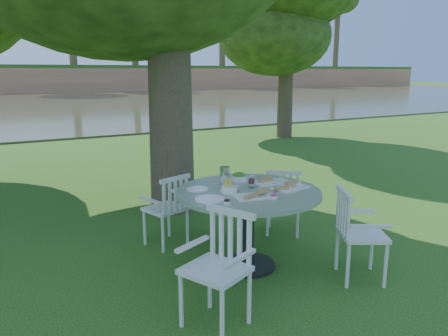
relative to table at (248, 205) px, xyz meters
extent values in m
plane|color=#18400D|center=(0.19, 0.65, -0.66)|extent=(140.00, 140.00, 0.00)
cylinder|color=black|center=(0.00, 0.00, -0.64)|extent=(0.56, 0.56, 0.04)
cylinder|color=black|center=(0.00, 0.00, -0.25)|extent=(0.12, 0.12, 0.73)
cylinder|color=gray|center=(0.00, 0.00, 0.13)|extent=(1.43, 1.43, 0.04)
cylinder|color=silver|center=(1.14, 0.63, -0.46)|extent=(0.03, 0.03, 0.40)
cylinder|color=silver|center=(0.86, 0.86, -0.46)|extent=(0.03, 0.03, 0.40)
cylinder|color=silver|center=(0.94, 0.38, -0.46)|extent=(0.03, 0.03, 0.40)
cylinder|color=silver|center=(0.66, 0.61, -0.46)|extent=(0.03, 0.03, 0.40)
cube|color=silver|center=(0.90, 0.62, -0.24)|extent=(0.56, 0.55, 0.04)
cube|color=silver|center=(0.79, 0.48, -0.05)|extent=(0.34, 0.29, 0.41)
cylinder|color=silver|center=(-0.38, 1.18, -0.46)|extent=(0.03, 0.03, 0.41)
cylinder|color=silver|center=(-0.72, 1.07, -0.46)|extent=(0.03, 0.03, 0.41)
cylinder|color=silver|center=(-0.28, 0.87, -0.46)|extent=(0.03, 0.03, 0.41)
cylinder|color=silver|center=(-0.62, 0.76, -0.46)|extent=(0.03, 0.03, 0.41)
cube|color=silver|center=(-0.50, 0.97, -0.23)|extent=(0.52, 0.49, 0.04)
cube|color=silver|center=(-0.44, 0.80, -0.04)|extent=(0.41, 0.17, 0.42)
cylinder|color=silver|center=(-1.03, -0.66, -0.44)|extent=(0.04, 0.04, 0.45)
cylinder|color=silver|center=(-0.86, -1.02, -0.44)|extent=(0.04, 0.04, 0.45)
cylinder|color=silver|center=(-0.70, -0.51, -0.44)|extent=(0.04, 0.04, 0.45)
cylinder|color=silver|center=(-0.54, -0.87, -0.44)|extent=(0.04, 0.04, 0.45)
cube|color=silver|center=(-0.78, -0.77, -0.19)|extent=(0.57, 0.59, 0.04)
cube|color=silver|center=(-0.60, -0.68, 0.01)|extent=(0.22, 0.43, 0.46)
cylinder|color=silver|center=(0.87, -0.99, -0.44)|extent=(0.03, 0.03, 0.43)
cylinder|color=silver|center=(1.05, -0.65, -0.44)|extent=(0.03, 0.03, 0.43)
cylinder|color=silver|center=(0.56, -0.82, -0.44)|extent=(0.03, 0.03, 0.43)
cylinder|color=silver|center=(0.75, -0.49, -0.44)|extent=(0.03, 0.03, 0.43)
cube|color=silver|center=(0.81, -0.74, -0.21)|extent=(0.57, 0.58, 0.04)
cube|color=silver|center=(0.64, -0.64, 0.00)|extent=(0.25, 0.41, 0.44)
cube|color=white|center=(-0.08, -0.22, 0.16)|extent=(0.41, 0.28, 0.01)
cube|color=white|center=(0.41, -0.14, 0.16)|extent=(0.40, 0.27, 0.01)
cube|color=white|center=(0.36, 0.13, 0.16)|extent=(0.42, 0.26, 0.02)
cylinder|color=white|center=(-0.48, -0.10, 0.16)|extent=(0.27, 0.27, 0.01)
cylinder|color=white|center=(-0.43, 0.28, 0.16)|extent=(0.22, 0.22, 0.01)
cylinder|color=white|center=(-0.21, 0.02, 0.18)|extent=(0.16, 0.16, 0.06)
cylinder|color=white|center=(0.12, 0.37, 0.18)|extent=(0.17, 0.17, 0.06)
cylinder|color=silver|center=(-0.13, 0.25, 0.25)|extent=(0.10, 0.10, 0.20)
cylinder|color=white|center=(0.08, 0.07, 0.25)|extent=(0.07, 0.07, 0.20)
cylinder|color=white|center=(-0.14, 0.17, 0.21)|extent=(0.07, 0.07, 0.11)
cylinder|color=white|center=(-0.11, 0.04, 0.20)|extent=(0.06, 0.06, 0.11)
cylinder|color=white|center=(0.05, -0.36, 0.16)|extent=(0.06, 0.06, 0.03)
cylinder|color=white|center=(0.36, -0.16, 0.17)|extent=(0.07, 0.07, 0.03)
cylinder|color=white|center=(0.55, -0.07, 0.17)|extent=(0.07, 0.07, 0.03)
cylinder|color=white|center=(-0.41, -0.29, 0.16)|extent=(0.06, 0.06, 0.03)
ellipsoid|color=#1F3511|center=(5.77, 7.11, 2.29)|extent=(3.14, 3.14, 2.20)
cube|color=#373A22|center=(0.19, 23.65, -0.66)|extent=(100.00, 28.00, 0.12)
cube|color=#A56B4D|center=(0.19, 39.15, 0.44)|extent=(100.00, 3.00, 2.20)
cube|color=#18400D|center=(0.19, 46.65, 1.69)|extent=(100.00, 18.00, 0.30)
cylinder|color=black|center=(14.19, 41.15, 8.04)|extent=(0.70, 0.70, 13.00)
cylinder|color=black|center=(23.19, 41.15, 8.04)|extent=(0.70, 0.70, 13.00)
cylinder|color=black|center=(32.19, 41.15, 8.04)|extent=(0.70, 0.70, 13.00)
cylinder|color=black|center=(41.19, 41.15, 8.04)|extent=(0.70, 0.70, 13.00)
camera|label=1|loc=(-2.23, -3.50, 1.30)|focal=35.00mm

